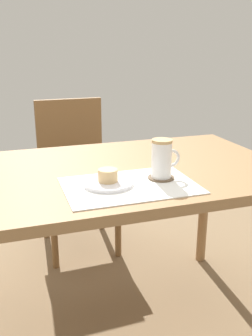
% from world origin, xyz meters
% --- Properties ---
extents(ground_plane, '(4.40, 4.40, 0.02)m').
position_xyz_m(ground_plane, '(0.00, 0.00, -0.01)').
color(ground_plane, '#846B4C').
extents(dining_table, '(1.25, 0.77, 0.70)m').
position_xyz_m(dining_table, '(0.00, 0.00, 0.63)').
color(dining_table, '#997047').
rests_on(dining_table, ground_plane).
extents(wooden_chair, '(0.43, 0.43, 0.85)m').
position_xyz_m(wooden_chair, '(-0.04, 0.76, 0.48)').
color(wooden_chair, brown).
rests_on(wooden_chair, ground_plane).
extents(placemat, '(0.43, 0.29, 0.00)m').
position_xyz_m(placemat, '(-0.03, -0.19, 0.70)').
color(placemat, white).
rests_on(placemat, dining_table).
extents(pastry_plate, '(0.17, 0.17, 0.01)m').
position_xyz_m(pastry_plate, '(-0.10, -0.17, 0.71)').
color(pastry_plate, white).
rests_on(pastry_plate, placemat).
extents(pastry, '(0.06, 0.06, 0.04)m').
position_xyz_m(pastry, '(-0.10, -0.17, 0.74)').
color(pastry, '#E5BC7F').
rests_on(pastry, pastry_plate).
extents(coffee_coaster, '(0.09, 0.09, 0.00)m').
position_xyz_m(coffee_coaster, '(0.09, -0.16, 0.71)').
color(coffee_coaster, brown).
rests_on(coffee_coaster, placemat).
extents(coffee_mug, '(0.10, 0.07, 0.13)m').
position_xyz_m(coffee_mug, '(0.10, -0.16, 0.78)').
color(coffee_mug, white).
rests_on(coffee_mug, coffee_coaster).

